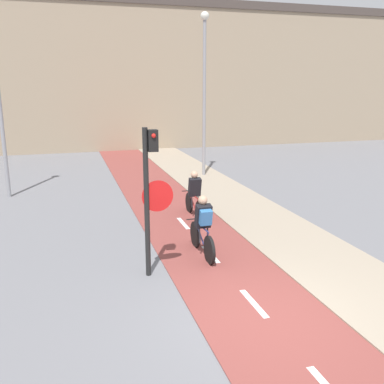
# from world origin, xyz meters

# --- Properties ---
(ground_plane) EXTENTS (120.00, 120.00, 0.00)m
(ground_plane) POSITION_xyz_m (0.00, 0.00, 0.00)
(ground_plane) COLOR slate
(bike_lane) EXTENTS (2.45, 60.00, 0.02)m
(bike_lane) POSITION_xyz_m (0.00, 0.00, 0.01)
(bike_lane) COLOR brown
(bike_lane) RESTS_ON ground_plane
(sidewalk_strip) EXTENTS (2.40, 60.00, 0.05)m
(sidewalk_strip) POSITION_xyz_m (2.43, 0.00, 0.03)
(sidewalk_strip) COLOR gray
(sidewalk_strip) RESTS_ON ground_plane
(building_row_background) EXTENTS (60.00, 5.20, 9.17)m
(building_row_background) POSITION_xyz_m (0.00, 23.21, 4.60)
(building_row_background) COLOR gray
(building_row_background) RESTS_ON ground_plane
(traffic_light_pole) EXTENTS (0.67, 0.25, 3.19)m
(traffic_light_pole) POSITION_xyz_m (-1.57, 2.33, 1.97)
(traffic_light_pole) COLOR black
(traffic_light_pole) RESTS_ON ground_plane
(street_lamp_sidewalk) EXTENTS (0.36, 0.36, 6.99)m
(street_lamp_sidewalk) POSITION_xyz_m (2.74, 11.94, 4.26)
(street_lamp_sidewalk) COLOR gray
(street_lamp_sidewalk) RESTS_ON ground_plane
(cyclist_near) EXTENTS (0.46, 1.78, 1.50)m
(cyclist_near) POSITION_xyz_m (-0.19, 3.02, 0.71)
(cyclist_near) COLOR black
(cyclist_near) RESTS_ON ground_plane
(cyclist_far) EXTENTS (0.46, 1.73, 1.47)m
(cyclist_far) POSITION_xyz_m (0.51, 6.05, 0.66)
(cyclist_far) COLOR black
(cyclist_far) RESTS_ON ground_plane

